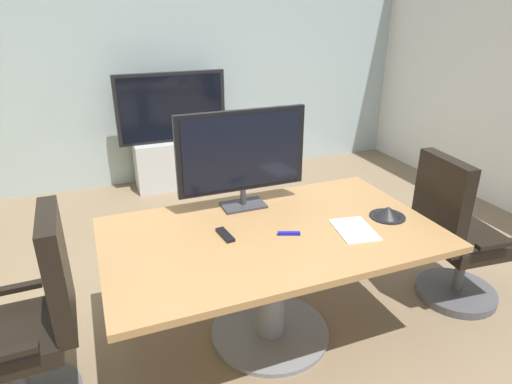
# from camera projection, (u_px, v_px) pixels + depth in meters

# --- Properties ---
(ground_plane) EXTENTS (7.39, 7.39, 0.00)m
(ground_plane) POSITION_uv_depth(u_px,v_px,m) (244.00, 329.00, 2.90)
(ground_plane) COLOR #7A664C
(wall_back_glass_partition) EXTENTS (6.39, 0.10, 2.94)m
(wall_back_glass_partition) POSITION_uv_depth(u_px,v_px,m) (150.00, 53.00, 4.87)
(wall_back_glass_partition) COLOR #9EB2B7
(wall_back_glass_partition) RESTS_ON ground
(conference_table) EXTENTS (1.93, 1.13, 0.75)m
(conference_table) POSITION_uv_depth(u_px,v_px,m) (271.00, 260.00, 2.64)
(conference_table) COLOR olive
(conference_table) RESTS_ON ground
(office_chair_left) EXTENTS (0.60, 0.58, 1.09)m
(office_chair_left) POSITION_uv_depth(u_px,v_px,m) (32.00, 335.00, 2.19)
(office_chair_left) COLOR #4C4C51
(office_chair_left) RESTS_ON ground
(office_chair_right) EXTENTS (0.62, 0.60, 1.09)m
(office_chair_right) POSITION_uv_depth(u_px,v_px,m) (455.00, 243.00, 3.03)
(office_chair_right) COLOR #4C4C51
(office_chair_right) RESTS_ON ground
(tv_monitor) EXTENTS (0.84, 0.18, 0.64)m
(tv_monitor) POSITION_uv_depth(u_px,v_px,m) (242.00, 154.00, 2.75)
(tv_monitor) COLOR #333338
(tv_monitor) RESTS_ON conference_table
(wall_display_unit) EXTENTS (1.20, 0.36, 1.31)m
(wall_display_unit) POSITION_uv_depth(u_px,v_px,m) (175.00, 150.00, 5.01)
(wall_display_unit) COLOR #B7BABC
(wall_display_unit) RESTS_ON ground
(conference_phone) EXTENTS (0.22, 0.22, 0.07)m
(conference_phone) POSITION_uv_depth(u_px,v_px,m) (388.00, 212.00, 2.73)
(conference_phone) COLOR black
(conference_phone) RESTS_ON conference_table
(remote_control) EXTENTS (0.07, 0.17, 0.02)m
(remote_control) POSITION_uv_depth(u_px,v_px,m) (225.00, 235.00, 2.51)
(remote_control) COLOR black
(remote_control) RESTS_ON conference_table
(whiteboard_marker) EXTENTS (0.13, 0.07, 0.02)m
(whiteboard_marker) POSITION_uv_depth(u_px,v_px,m) (289.00, 233.00, 2.52)
(whiteboard_marker) COLOR #1919A5
(whiteboard_marker) RESTS_ON conference_table
(paper_notepad) EXTENTS (0.26, 0.33, 0.01)m
(paper_notepad) POSITION_uv_depth(u_px,v_px,m) (354.00, 230.00, 2.58)
(paper_notepad) COLOR white
(paper_notepad) RESTS_ON conference_table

